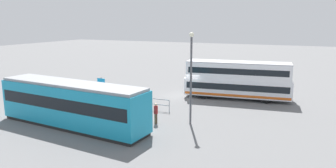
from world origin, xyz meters
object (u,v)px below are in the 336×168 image
object	(u,v)px
tram_yellow	(72,104)
pedestrian_near_railing	(126,96)
double_decker_bus	(237,80)
pedestrian_crossing	(156,112)
info_sign	(101,85)
street_lamp	(191,72)

from	to	relation	value
tram_yellow	pedestrian_near_railing	bearing A→B (deg)	-95.50
double_decker_bus	tram_yellow	xyz separation A→B (m)	(9.61, 13.82, -0.19)
tram_yellow	pedestrian_crossing	distance (m)	6.41
tram_yellow	pedestrian_near_railing	distance (m)	6.82
info_sign	pedestrian_crossing	bearing A→B (deg)	152.65
double_decker_bus	pedestrian_crossing	bearing A→B (deg)	69.09
pedestrian_near_railing	pedestrian_crossing	distance (m)	6.07
pedestrian_crossing	street_lamp	xyz separation A→B (m)	(-2.49, -1.05, 3.18)
pedestrian_near_railing	info_sign	xyz separation A→B (m)	(3.25, -0.60, 0.67)
tram_yellow	street_lamp	size ratio (longest dim) A/B	1.82
pedestrian_crossing	street_lamp	distance (m)	4.17
tram_yellow	info_sign	xyz separation A→B (m)	(2.60, -7.34, -0.13)
double_decker_bus	pedestrian_crossing	distance (m)	11.47
double_decker_bus	info_sign	size ratio (longest dim) A/B	4.51
tram_yellow	pedestrian_crossing	world-z (taller)	tram_yellow
double_decker_bus	street_lamp	bearing A→B (deg)	80.60
tram_yellow	street_lamp	bearing A→B (deg)	-152.38
pedestrian_crossing	tram_yellow	bearing A→B (deg)	29.59
double_decker_bus	pedestrian_crossing	world-z (taller)	double_decker_bus
tram_yellow	pedestrian_near_railing	size ratio (longest dim) A/B	7.63
tram_yellow	info_sign	size ratio (longest dim) A/B	5.36
info_sign	street_lamp	xyz separation A→B (m)	(-10.62, 3.15, 2.48)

